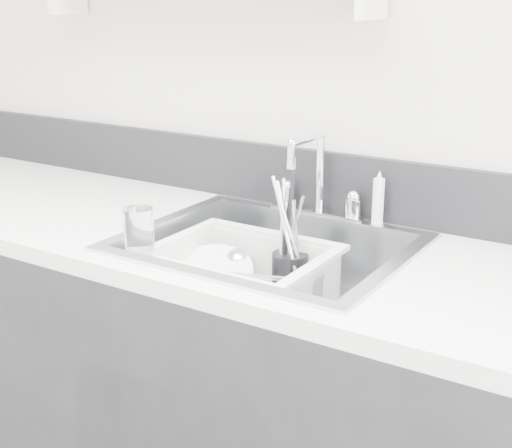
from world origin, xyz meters
The scene contains 12 objects.
counter_run centered at (0.00, 1.19, 0.46)m, with size 3.20×0.62×0.92m.
backsplash centered at (0.00, 1.49, 1.00)m, with size 3.20×0.02×0.16m, color black.
sink centered at (0.00, 1.19, 0.83)m, with size 0.64×0.52×0.20m, color silver, non-canonical shape.
faucet centered at (0.00, 1.44, 0.98)m, with size 0.26×0.18×0.23m.
side_sprayer centered at (0.16, 1.44, 0.99)m, with size 0.03×0.03×0.14m, color white.
wash_tub centered at (-0.05, 1.16, 0.83)m, with size 0.39×0.32×0.15m, color white, non-canonical shape.
plate_stack centered at (-0.13, 1.15, 0.79)m, with size 0.26×0.26×0.10m.
utensil_cup centered at (0.02, 1.26, 0.83)m, with size 0.09×0.09×0.29m.
ladle centered at (-0.05, 1.19, 0.81)m, with size 0.30×0.11×0.09m, color silver, non-canonical shape.
tumbler_in_tub centered at (0.11, 1.19, 0.82)m, with size 0.07×0.07×0.10m, color white.
tumbler_counter centered at (-0.22, 1.01, 0.97)m, with size 0.07×0.07×0.09m, color white.
bowl_small centered at (0.06, 1.12, 0.78)m, with size 0.10×0.10×0.03m, color white.
Camera 1 is at (0.80, -0.13, 1.46)m, focal length 50.00 mm.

